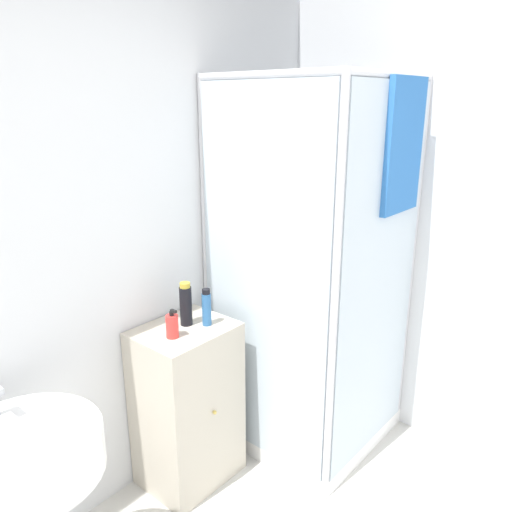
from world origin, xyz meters
TOP-DOWN VIEW (x-y plane):
  - wall_back at (0.00, 1.70)m, footprint 6.40×0.06m
  - shower_enclosure at (1.20, 1.17)m, footprint 0.84×0.87m
  - vanity_cabinet at (0.52, 1.48)m, footprint 0.47×0.39m
  - sink at (-0.36, 1.31)m, footprint 0.53×0.53m
  - soap_dispenser at (0.42, 1.45)m, footprint 0.06×0.06m
  - shampoo_bottle_tall_black at (0.56, 1.50)m, footprint 0.06×0.06m
  - shampoo_bottle_blue at (0.62, 1.42)m, footprint 0.05×0.05m

SIDE VIEW (x-z plane):
  - vanity_cabinet at x=0.52m, z-range 0.00..0.86m
  - shower_enclosure at x=1.20m, z-range -0.43..1.60m
  - sink at x=-0.36m, z-range 0.18..1.14m
  - soap_dispenser at x=0.42m, z-range 0.84..0.98m
  - shampoo_bottle_blue at x=0.62m, z-range 0.85..1.04m
  - shampoo_bottle_tall_black at x=0.56m, z-range 0.85..1.07m
  - wall_back at x=0.00m, z-range 0.00..2.50m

